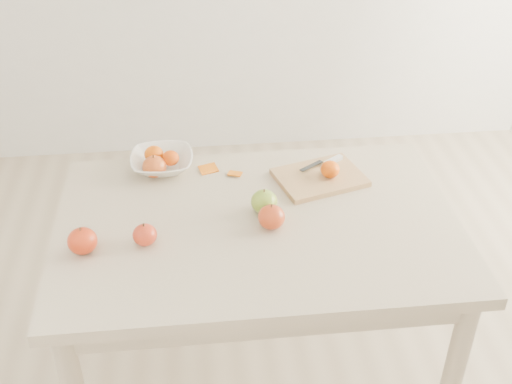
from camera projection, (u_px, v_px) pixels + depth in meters
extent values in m
cube|color=#C4AF94|center=(258.00, 226.00, 1.92)|extent=(1.20, 0.80, 0.04)
cylinder|color=#BCAA8E|center=(102.00, 261.00, 2.37)|extent=(0.06, 0.06, 0.71)
cylinder|color=#BCAA8E|center=(387.00, 241.00, 2.46)|extent=(0.06, 0.06, 0.71)
cylinder|color=#BCAA8E|center=(451.00, 384.00, 1.90)|extent=(0.06, 0.06, 0.71)
cube|color=tan|center=(320.00, 178.00, 2.09)|extent=(0.32, 0.27, 0.02)
ellipsoid|color=#D65607|center=(330.00, 169.00, 2.07)|extent=(0.06, 0.06, 0.05)
imported|color=white|center=(162.00, 162.00, 2.14)|extent=(0.21, 0.21, 0.05)
ellipsoid|color=#E75408|center=(154.00, 154.00, 2.13)|extent=(0.06, 0.06, 0.06)
ellipsoid|color=#D55907|center=(171.00, 158.00, 2.12)|extent=(0.06, 0.06, 0.05)
cube|color=orange|center=(208.00, 170.00, 2.14)|extent=(0.07, 0.06, 0.01)
cube|color=orange|center=(235.00, 174.00, 2.12)|extent=(0.05, 0.05, 0.01)
cube|color=white|center=(333.00, 160.00, 2.15)|extent=(0.07, 0.06, 0.01)
cube|color=#36393D|center=(311.00, 166.00, 2.12)|extent=(0.09, 0.07, 0.00)
ellipsoid|color=#578515|center=(264.00, 202.00, 1.93)|extent=(0.08, 0.08, 0.07)
ellipsoid|color=maroon|center=(154.00, 167.00, 2.10)|extent=(0.08, 0.08, 0.07)
ellipsoid|color=#A7241E|center=(145.00, 235.00, 1.81)|extent=(0.07, 0.07, 0.06)
ellipsoid|color=maroon|center=(82.00, 241.00, 1.77)|extent=(0.08, 0.08, 0.07)
ellipsoid|color=#A70E04|center=(271.00, 217.00, 1.87)|extent=(0.08, 0.08, 0.07)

